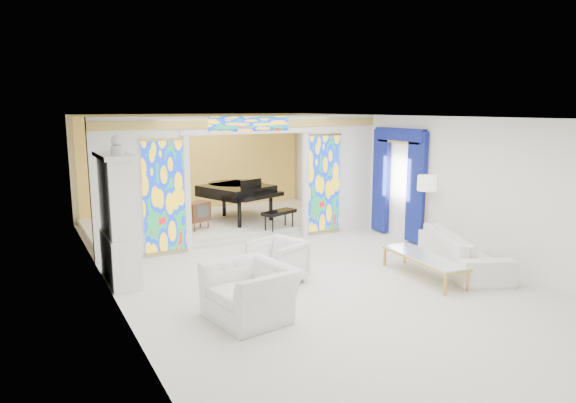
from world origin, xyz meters
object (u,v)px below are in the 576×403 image
china_cabinet (118,220)px  grand_piano (238,190)px  armchair_right (278,261)px  sofa (463,251)px  tv_console (197,212)px  armchair_left (250,292)px  coffee_table (424,258)px

china_cabinet → grand_piano: china_cabinet is taller
china_cabinet → armchair_right: china_cabinet is taller
armchair_right → sofa: size_ratio=0.35×
china_cabinet → sofa: bearing=-21.8°
tv_console → armchair_left: bearing=-124.4°
armchair_left → tv_console: size_ratio=1.81×
tv_console → armchair_right: bearing=-111.7°
armchair_left → tv_console: tv_console is taller
armchair_left → sofa: (4.75, 0.24, -0.04)m
armchair_right → grand_piano: size_ratio=0.27×
sofa → tv_console: 6.35m
coffee_table → tv_console: 5.81m
sofa → china_cabinet: bearing=92.3°
armchair_left → grand_piano: bearing=149.8°
armchair_left → grand_piano: size_ratio=0.39×
china_cabinet → tv_console: bearing=48.0°
armchair_left → sofa: size_ratio=0.50×
armchair_right → coffee_table: (2.54, -1.08, -0.01)m
armchair_right → tv_console: size_ratio=1.25×
armchair_right → coffee_table: size_ratio=0.45×
grand_piano → tv_console: size_ratio=4.58×
sofa → grand_piano: grand_piano is taller
armchair_left → armchair_right: bearing=129.2°
grand_piano → tv_console: 1.59m
armchair_left → coffee_table: 3.66m
sofa → tv_console: size_ratio=3.59×
china_cabinet → armchair_right: 3.01m
china_cabinet → armchair_left: (1.41, -2.70, -0.75)m
coffee_table → grand_piano: (-1.35, 5.81, 0.57)m
sofa → tv_console: tv_console is taller
armchair_right → tv_console: (-0.19, 4.04, 0.22)m
china_cabinet → coffee_table: 5.72m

